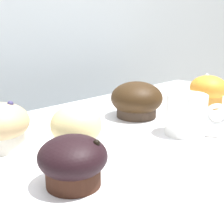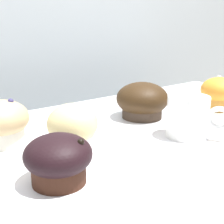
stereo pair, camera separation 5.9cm
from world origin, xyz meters
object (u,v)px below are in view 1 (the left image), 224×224
(muffin_back_left, at_px, (73,161))
(muffin_front_right, at_px, (76,129))
(muffin_back_right, at_px, (137,100))
(coffee_cup, at_px, (187,113))
(muffin_front_left, at_px, (208,91))

(muffin_back_left, relative_size, muffin_front_right, 1.05)
(muffin_back_right, bearing_deg, muffin_front_right, -165.35)
(muffin_back_left, distance_m, muffin_back_right, 0.33)
(coffee_cup, bearing_deg, muffin_back_right, 82.52)
(muffin_back_right, bearing_deg, muffin_back_left, -152.90)
(muffin_back_right, relative_size, coffee_cup, 1.06)
(muffin_front_left, bearing_deg, coffee_cup, -160.20)
(muffin_front_left, xyz_separation_m, muffin_front_right, (-0.42, 0.01, -0.00))
(muffin_front_right, bearing_deg, muffin_back_left, -130.07)
(muffin_back_left, xyz_separation_m, muffin_front_right, (0.08, 0.10, 0.00))
(muffin_front_left, height_order, coffee_cup, muffin_front_left)
(muffin_front_left, distance_m, muffin_front_right, 0.42)
(muffin_back_right, distance_m, muffin_front_right, 0.22)
(muffin_back_left, bearing_deg, coffee_cup, 1.46)
(muffin_front_left, bearing_deg, muffin_front_right, 178.77)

